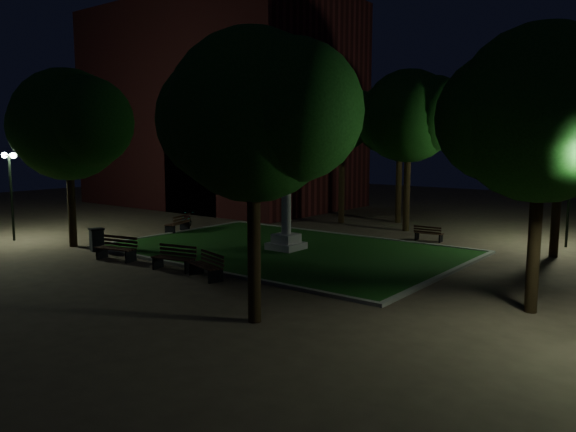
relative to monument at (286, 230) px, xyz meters
name	(u,v)px	position (x,y,z in m)	size (l,w,h in m)	color
ground	(257,258)	(0.00, -2.00, -0.96)	(80.00, 80.00, 0.00)	#4E3D2F
lawn	(286,250)	(0.00, 0.00, -0.92)	(15.00, 10.00, 0.08)	#163F10
lawn_kerb	(286,249)	(0.00, 0.00, -0.90)	(15.40, 10.40, 0.12)	slate
monument	(286,230)	(0.00, 0.00, 0.00)	(1.40, 1.40, 3.20)	#A59F99
building_main	(219,109)	(-15.86, 11.79, 6.42)	(20.00, 12.00, 15.00)	#451616
tree_west	(69,125)	(-8.49, -5.33, 4.73)	(6.30, 5.14, 8.26)	black
tree_north_wl	(344,119)	(-2.69, 8.95, 5.31)	(4.65, 3.79, 8.18)	black
tree_north_er	(411,116)	(1.81, 8.58, 5.32)	(6.16, 5.03, 8.80)	black
tree_ne	(564,122)	(10.00, 5.96, 4.78)	(5.59, 4.57, 8.02)	black
tree_east	(546,114)	(11.39, -2.90, 4.73)	(6.12, 4.99, 8.18)	black
tree_se	(256,116)	(5.62, -8.47, 4.63)	(5.62, 4.58, 7.89)	black
tree_nw	(244,124)	(-8.10, 6.18, 5.00)	(7.14, 5.83, 8.87)	black
tree_far_north	(402,124)	(-0.02, 11.22, 5.01)	(5.39, 4.40, 8.18)	black
lamppost_sw	(10,179)	(-12.43, -6.25, 2.11)	(1.18, 0.28, 4.38)	black
lamppost_nw	(207,169)	(-12.86, 7.51, 2.07)	(1.18, 0.28, 4.30)	black
lamppost_ne	(570,179)	(9.82, 8.76, 2.24)	(1.18, 0.28, 4.59)	black
bench_near_left	(175,259)	(-1.02, -5.67, -0.51)	(1.82, 0.94, 0.95)	black
bench_near_right	(207,266)	(0.90, -5.79, -0.52)	(1.78, 1.04, 0.93)	black
bench_west_near	(117,249)	(-4.35, -5.90, -0.49)	(1.89, 0.96, 0.99)	black
bench_left_side	(179,224)	(-7.84, 0.50, -0.50)	(1.12, 1.86, 0.96)	black
bench_far_side	(428,234)	(4.05, 6.30, -0.59)	(1.44, 0.59, 0.77)	black
trash_bin	(97,239)	(-6.80, -5.25, -0.44)	(0.76, 0.76, 1.02)	black
bicycle	(187,218)	(-9.46, 2.55, -0.54)	(0.56, 1.60, 0.84)	black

